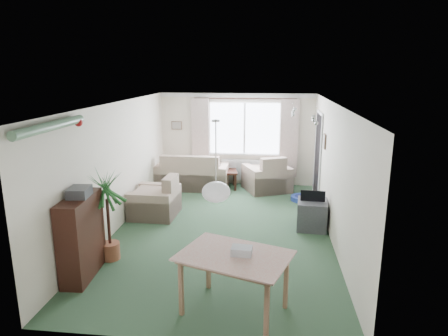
# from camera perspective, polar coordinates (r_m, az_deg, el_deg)

# --- Properties ---
(ground) EXTENTS (6.50, 6.50, 0.00)m
(ground) POSITION_cam_1_polar(r_m,az_deg,el_deg) (7.72, -0.26, -8.85)
(ground) COLOR #2D4B32
(window) EXTENTS (1.80, 0.03, 1.30)m
(window) POSITION_cam_1_polar(r_m,az_deg,el_deg) (10.42, 2.96, 5.68)
(window) COLOR white
(curtain_rod) EXTENTS (2.60, 0.03, 0.03)m
(curtain_rod) POSITION_cam_1_polar(r_m,az_deg,el_deg) (10.26, 2.98, 9.87)
(curtain_rod) COLOR black
(curtain_left) EXTENTS (0.45, 0.08, 2.00)m
(curtain_left) POSITION_cam_1_polar(r_m,az_deg,el_deg) (10.50, -3.39, 4.46)
(curtain_left) COLOR beige
(curtain_right) EXTENTS (0.45, 0.08, 2.00)m
(curtain_right) POSITION_cam_1_polar(r_m,az_deg,el_deg) (10.35, 9.29, 4.17)
(curtain_right) COLOR beige
(radiator) EXTENTS (1.20, 0.10, 0.55)m
(radiator) POSITION_cam_1_polar(r_m,az_deg,el_deg) (10.60, 2.87, -0.25)
(radiator) COLOR white
(doorway) EXTENTS (0.03, 0.95, 2.00)m
(doorway) POSITION_cam_1_polar(r_m,az_deg,el_deg) (9.55, 13.27, 1.51)
(doorway) COLOR black
(pendant_lamp) EXTENTS (0.36, 0.36, 0.36)m
(pendant_lamp) POSITION_cam_1_polar(r_m,az_deg,el_deg) (5.04, -1.14, -3.46)
(pendant_lamp) COLOR white
(tinsel_garland) EXTENTS (1.60, 1.60, 0.12)m
(tinsel_garland) POSITION_cam_1_polar(r_m,az_deg,el_deg) (5.56, -23.49, 5.48)
(tinsel_garland) COLOR #196626
(bauble_cluster_a) EXTENTS (0.20, 0.20, 0.20)m
(bauble_cluster_a) POSITION_cam_1_polar(r_m,az_deg,el_deg) (8.02, 9.87, 8.22)
(bauble_cluster_a) COLOR silver
(bauble_cluster_b) EXTENTS (0.20, 0.20, 0.20)m
(bauble_cluster_b) POSITION_cam_1_polar(r_m,az_deg,el_deg) (6.85, 12.92, 7.14)
(bauble_cluster_b) COLOR silver
(wall_picture_back) EXTENTS (0.28, 0.03, 0.22)m
(wall_picture_back) POSITION_cam_1_polar(r_m,az_deg,el_deg) (10.68, -6.77, 6.07)
(wall_picture_back) COLOR brown
(wall_picture_right) EXTENTS (0.03, 0.24, 0.30)m
(wall_picture_right) POSITION_cam_1_polar(r_m,az_deg,el_deg) (8.47, 14.18, 3.71)
(wall_picture_right) COLOR brown
(sofa) EXTENTS (1.83, 0.98, 0.91)m
(sofa) POSITION_cam_1_polar(r_m,az_deg,el_deg) (10.32, -4.51, -0.33)
(sofa) COLOR beige
(sofa) RESTS_ON ground
(armchair_corner) EXTENTS (1.33, 1.30, 0.92)m
(armchair_corner) POSITION_cam_1_polar(r_m,az_deg,el_deg) (10.11, 6.15, -0.65)
(armchair_corner) COLOR beige
(armchair_corner) RESTS_ON ground
(armchair_left) EXTENTS (0.94, 0.99, 0.86)m
(armchair_left) POSITION_cam_1_polar(r_m,az_deg,el_deg) (8.45, -9.91, -3.92)
(armchair_left) COLOR beige
(armchair_left) RESTS_ON ground
(coffee_table) EXTENTS (1.11, 0.74, 0.46)m
(coffee_table) POSITION_cam_1_polar(r_m,az_deg,el_deg) (10.28, -1.05, -1.64)
(coffee_table) COLOR black
(coffee_table) RESTS_ON ground
(photo_frame) EXTENTS (0.12, 0.02, 0.16)m
(photo_frame) POSITION_cam_1_polar(r_m,az_deg,el_deg) (10.15, -0.68, -0.03)
(photo_frame) COLOR brown
(photo_frame) RESTS_ON coffee_table
(bookshelf) EXTENTS (0.39, 1.01, 1.22)m
(bookshelf) POSITION_cam_1_polar(r_m,az_deg,el_deg) (6.27, -19.69, -9.24)
(bookshelf) COLOR black
(bookshelf) RESTS_ON ground
(hifi_box) EXTENTS (0.32, 0.38, 0.14)m
(hifi_box) POSITION_cam_1_polar(r_m,az_deg,el_deg) (6.05, -19.99, -3.25)
(hifi_box) COLOR #3A3A3F
(hifi_box) RESTS_ON bookshelf
(houseplant) EXTENTS (0.66, 0.66, 1.48)m
(houseplant) POSITION_cam_1_polar(r_m,az_deg,el_deg) (6.60, -16.23, -6.56)
(houseplant) COLOR #215E20
(houseplant) RESTS_ON ground
(dining_table) EXTENTS (1.42, 1.17, 0.76)m
(dining_table) POSITION_cam_1_polar(r_m,az_deg,el_deg) (5.18, 1.49, -16.25)
(dining_table) COLOR #AF795F
(dining_table) RESTS_ON ground
(gift_box) EXTENTS (0.26, 0.20, 0.12)m
(gift_box) POSITION_cam_1_polar(r_m,az_deg,el_deg) (4.98, 2.54, -11.84)
(gift_box) COLOR #B8B9C3
(gift_box) RESTS_ON dining_table
(tv_cube) EXTENTS (0.60, 0.65, 0.55)m
(tv_cube) POSITION_cam_1_polar(r_m,az_deg,el_deg) (7.89, 12.43, -6.52)
(tv_cube) COLOR #3B3B40
(tv_cube) RESTS_ON ground
(pet_bed) EXTENTS (0.67, 0.67, 0.11)m
(pet_bed) POSITION_cam_1_polar(r_m,az_deg,el_deg) (9.55, 11.10, -4.27)
(pet_bed) COLOR navy
(pet_bed) RESTS_ON ground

